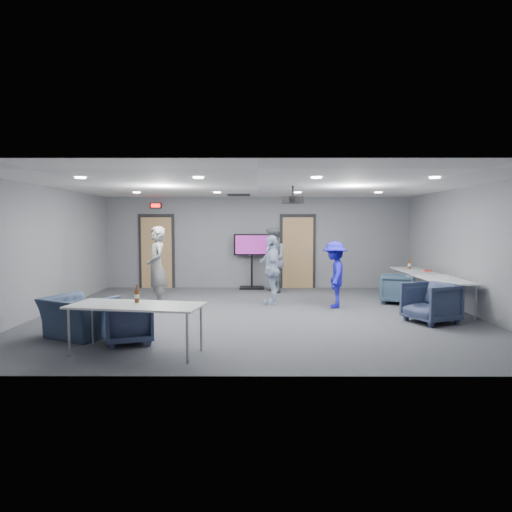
{
  "coord_description": "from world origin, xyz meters",
  "views": [
    {
      "loc": [
        0.0,
        -9.58,
        1.9
      ],
      "look_at": [
        -0.03,
        0.43,
        1.2
      ],
      "focal_mm": 32.0,
      "sensor_mm": 36.0,
      "label": 1
    }
  ],
  "objects_px": {
    "person_d": "(335,275)",
    "projector": "(293,200)",
    "person_a": "(157,267)",
    "chair_front_b": "(79,317)",
    "chair_front_a": "(129,322)",
    "table_right_b": "(443,281)",
    "tv_stand": "(252,258)",
    "bottle_right": "(409,265)",
    "person_c": "(272,270)",
    "chair_right_a": "(396,289)",
    "table_right_a": "(413,272)",
    "bottle_front": "(137,296)",
    "table_front_left": "(136,307)",
    "person_b": "(272,260)",
    "chair_right_b": "(431,303)"
  },
  "relations": [
    {
      "from": "chair_right_a",
      "to": "chair_front_a",
      "type": "distance_m",
      "value": 6.56
    },
    {
      "from": "table_right_a",
      "to": "tv_stand",
      "type": "relative_size",
      "value": 1.04
    },
    {
      "from": "table_right_a",
      "to": "bottle_front",
      "type": "relative_size",
      "value": 6.25
    },
    {
      "from": "chair_right_a",
      "to": "table_right_a",
      "type": "xyz_separation_m",
      "value": [
        0.65,
        0.76,
        0.33
      ]
    },
    {
      "from": "person_b",
      "to": "bottle_right",
      "type": "xyz_separation_m",
      "value": [
        3.59,
        -0.62,
        -0.08
      ]
    },
    {
      "from": "bottle_right",
      "to": "projector",
      "type": "relative_size",
      "value": 0.65
    },
    {
      "from": "person_a",
      "to": "chair_front_a",
      "type": "height_order",
      "value": "person_a"
    },
    {
      "from": "projector",
      "to": "person_a",
      "type": "bearing_deg",
      "value": 140.99
    },
    {
      "from": "table_right_b",
      "to": "table_front_left",
      "type": "height_order",
      "value": "same"
    },
    {
      "from": "table_front_left",
      "to": "projector",
      "type": "xyz_separation_m",
      "value": [
        2.5,
        2.88,
        1.72
      ]
    },
    {
      "from": "person_d",
      "to": "projector",
      "type": "distance_m",
      "value": 2.12
    },
    {
      "from": "table_right_b",
      "to": "table_front_left",
      "type": "bearing_deg",
      "value": 118.88
    },
    {
      "from": "person_d",
      "to": "tv_stand",
      "type": "distance_m",
      "value": 3.58
    },
    {
      "from": "projector",
      "to": "person_d",
      "type": "bearing_deg",
      "value": 15.47
    },
    {
      "from": "chair_front_a",
      "to": "projector",
      "type": "distance_m",
      "value": 4.15
    },
    {
      "from": "person_a",
      "to": "person_c",
      "type": "distance_m",
      "value": 2.68
    },
    {
      "from": "table_right_b",
      "to": "person_a",
      "type": "bearing_deg",
      "value": 85.55
    },
    {
      "from": "person_b",
      "to": "bottle_right",
      "type": "relative_size",
      "value": 6.17
    },
    {
      "from": "table_right_b",
      "to": "table_front_left",
      "type": "distance_m",
      "value": 6.59
    },
    {
      "from": "chair_front_a",
      "to": "chair_right_b",
      "type": "bearing_deg",
      "value": 176.84
    },
    {
      "from": "chair_right_a",
      "to": "tv_stand",
      "type": "xyz_separation_m",
      "value": [
        -3.52,
        2.43,
        0.56
      ]
    },
    {
      "from": "chair_right_b",
      "to": "table_right_b",
      "type": "distance_m",
      "value": 1.27
    },
    {
      "from": "person_b",
      "to": "chair_front_a",
      "type": "height_order",
      "value": "person_b"
    },
    {
      "from": "person_d",
      "to": "person_c",
      "type": "bearing_deg",
      "value": -100.34
    },
    {
      "from": "person_c",
      "to": "chair_right_a",
      "type": "height_order",
      "value": "person_c"
    },
    {
      "from": "person_b",
      "to": "bottle_front",
      "type": "bearing_deg",
      "value": -30.32
    },
    {
      "from": "person_a",
      "to": "person_c",
      "type": "relative_size",
      "value": 1.13
    },
    {
      "from": "table_right_a",
      "to": "tv_stand",
      "type": "bearing_deg",
      "value": 68.22
    },
    {
      "from": "table_right_a",
      "to": "chair_right_a",
      "type": "bearing_deg",
      "value": 139.62
    },
    {
      "from": "chair_right_b",
      "to": "chair_front_a",
      "type": "relative_size",
      "value": 1.17
    },
    {
      "from": "person_b",
      "to": "bottle_front",
      "type": "distance_m",
      "value": 6.23
    },
    {
      "from": "chair_front_a",
      "to": "table_right_b",
      "type": "xyz_separation_m",
      "value": [
        6.05,
        2.58,
        0.36
      ]
    },
    {
      "from": "tv_stand",
      "to": "person_a",
      "type": "bearing_deg",
      "value": -124.46
    },
    {
      "from": "person_a",
      "to": "chair_front_b",
      "type": "bearing_deg",
      "value": -38.48
    },
    {
      "from": "chair_front_a",
      "to": "chair_front_b",
      "type": "xyz_separation_m",
      "value": [
        -0.96,
        0.39,
        0.01
      ]
    },
    {
      "from": "person_b",
      "to": "projector",
      "type": "bearing_deg",
      "value": -3.69
    },
    {
      "from": "table_right_b",
      "to": "table_front_left",
      "type": "relative_size",
      "value": 0.92
    },
    {
      "from": "person_a",
      "to": "table_right_a",
      "type": "bearing_deg",
      "value": 79.44
    },
    {
      "from": "person_b",
      "to": "projector",
      "type": "distance_m",
      "value": 3.47
    },
    {
      "from": "person_a",
      "to": "chair_front_b",
      "type": "xyz_separation_m",
      "value": [
        -0.73,
        -2.68,
        -0.58
      ]
    },
    {
      "from": "chair_right_a",
      "to": "chair_front_b",
      "type": "relative_size",
      "value": 0.73
    },
    {
      "from": "table_right_a",
      "to": "table_right_b",
      "type": "bearing_deg",
      "value": 180.0
    },
    {
      "from": "table_right_b",
      "to": "chair_front_a",
      "type": "bearing_deg",
      "value": 113.11
    },
    {
      "from": "person_d",
      "to": "bottle_right",
      "type": "bearing_deg",
      "value": 134.5
    },
    {
      "from": "chair_front_a",
      "to": "table_right_b",
      "type": "height_order",
      "value": "table_right_b"
    },
    {
      "from": "person_b",
      "to": "table_right_a",
      "type": "relative_size",
      "value": 1.09
    },
    {
      "from": "chair_front_b",
      "to": "table_front_left",
      "type": "xyz_separation_m",
      "value": [
        1.24,
        -0.99,
        0.35
      ]
    },
    {
      "from": "chair_front_a",
      "to": "projector",
      "type": "relative_size",
      "value": 1.61
    },
    {
      "from": "table_right_b",
      "to": "tv_stand",
      "type": "bearing_deg",
      "value": 49.45
    },
    {
      "from": "chair_right_a",
      "to": "bottle_right",
      "type": "bearing_deg",
      "value": 166.9
    }
  ]
}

